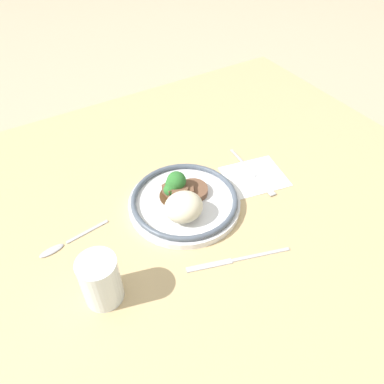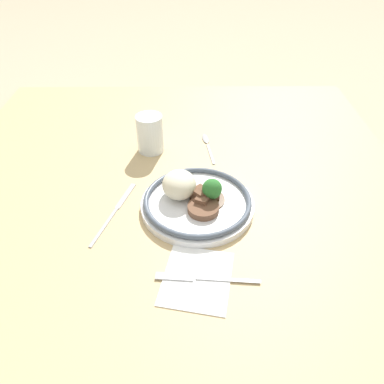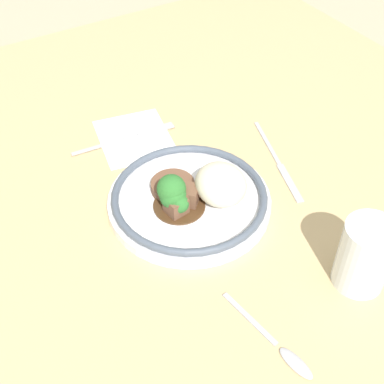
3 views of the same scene
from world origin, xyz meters
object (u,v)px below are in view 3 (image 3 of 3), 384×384
plate (192,196)px  knife (278,162)px  spoon (284,351)px  fork (134,136)px  juice_glass (364,258)px

plate → knife: bearing=94.1°
spoon → knife: bearing=135.4°
fork → knife: size_ratio=0.92×
plate → fork: plate is taller
knife → spoon: spoon is taller
plate → spoon: bearing=-7.1°
juice_glass → spoon: juice_glass is taller
plate → knife: size_ratio=1.21×
juice_glass → fork: size_ratio=0.53×
juice_glass → fork: bearing=-165.0°
knife → juice_glass: bearing=3.8°
plate → spoon: size_ratio=1.63×
plate → juice_glass: (0.24, 0.12, 0.02)m
fork → knife: fork is taller
juice_glass → spoon: bearing=-77.1°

